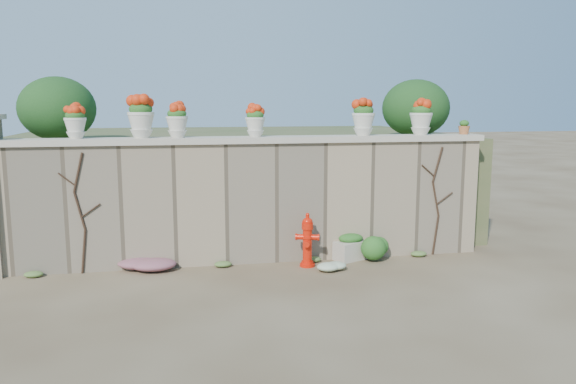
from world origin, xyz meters
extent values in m
plane|color=brown|center=(0.00, 0.00, 0.00)|extent=(80.00, 80.00, 0.00)
cube|color=gray|center=(0.00, 1.80, 1.00)|extent=(8.00, 0.40, 2.00)
cube|color=beige|center=(0.00, 1.80, 2.05)|extent=(8.10, 0.52, 0.10)
cube|color=#384C23|center=(0.00, 5.00, 1.00)|extent=(9.00, 6.00, 2.00)
ellipsoid|color=#143814|center=(-3.20, 3.00, 2.55)|extent=(1.30, 1.30, 1.10)
ellipsoid|color=#143814|center=(3.40, 3.00, 2.55)|extent=(1.30, 1.30, 1.10)
cylinder|color=black|center=(-2.66, 1.58, 0.35)|extent=(0.12, 0.04, 0.70)
cylinder|color=black|center=(-2.69, 1.58, 1.00)|extent=(0.17, 0.04, 0.61)
cylinder|color=black|center=(-2.67, 1.58, 1.60)|extent=(0.18, 0.04, 0.61)
cylinder|color=black|center=(-2.52, 1.58, 1.00)|extent=(0.30, 0.02, 0.22)
cylinder|color=black|center=(-2.85, 1.58, 1.50)|extent=(0.25, 0.02, 0.21)
cylinder|color=black|center=(3.24, 1.58, 0.35)|extent=(0.12, 0.04, 0.70)
cylinder|color=black|center=(3.22, 1.58, 1.00)|extent=(0.17, 0.04, 0.61)
cylinder|color=black|center=(3.23, 1.58, 1.60)|extent=(0.18, 0.04, 0.61)
cylinder|color=black|center=(3.38, 1.58, 1.00)|extent=(0.30, 0.02, 0.22)
cylinder|color=black|center=(3.05, 1.58, 1.50)|extent=(0.25, 0.02, 0.21)
cylinder|color=red|center=(0.86, 1.30, 0.02)|extent=(0.25, 0.25, 0.04)
cylinder|color=red|center=(0.86, 1.30, 0.36)|extent=(0.15, 0.15, 0.55)
cylinder|color=red|center=(0.86, 1.30, 0.49)|extent=(0.19, 0.19, 0.04)
cylinder|color=red|center=(0.86, 1.30, 0.68)|extent=(0.19, 0.19, 0.11)
ellipsoid|color=red|center=(0.86, 1.30, 0.77)|extent=(0.17, 0.17, 0.12)
cylinder|color=red|center=(0.86, 1.30, 0.84)|extent=(0.06, 0.06, 0.09)
cylinder|color=red|center=(0.74, 1.33, 0.49)|extent=(0.15, 0.12, 0.09)
cylinder|color=red|center=(0.98, 1.26, 0.49)|extent=(0.15, 0.12, 0.09)
cylinder|color=red|center=(0.83, 1.20, 0.40)|extent=(0.10, 0.11, 0.08)
cube|color=beige|center=(1.68, 1.55, 0.16)|extent=(0.63, 0.52, 0.32)
ellipsoid|color=#1E5119|center=(1.68, 1.55, 0.37)|extent=(0.49, 0.41, 0.16)
ellipsoid|color=#1E5119|center=(2.05, 1.39, 0.26)|extent=(0.55, 0.50, 0.52)
ellipsoid|color=#B62477|center=(-1.74, 1.54, 0.13)|extent=(0.94, 0.63, 0.25)
ellipsoid|color=white|center=(1.18, 0.92, 0.09)|extent=(0.50, 0.40, 0.18)
ellipsoid|color=#1E5119|center=(-2.71, 1.80, 2.46)|extent=(0.29, 0.29, 0.17)
ellipsoid|color=red|center=(-2.71, 1.80, 2.53)|extent=(0.25, 0.25, 0.18)
ellipsoid|color=#1E5119|center=(-1.72, 1.80, 2.55)|extent=(0.36, 0.36, 0.22)
ellipsoid|color=red|center=(-1.72, 1.80, 2.64)|extent=(0.32, 0.32, 0.23)
ellipsoid|color=#1E5119|center=(-1.17, 1.80, 2.48)|extent=(0.30, 0.30, 0.18)
ellipsoid|color=red|center=(-1.17, 1.80, 2.55)|extent=(0.26, 0.26, 0.19)
ellipsoid|color=#1E5119|center=(0.09, 1.80, 2.45)|extent=(0.28, 0.28, 0.17)
ellipsoid|color=red|center=(0.09, 1.80, 2.52)|extent=(0.25, 0.25, 0.18)
ellipsoid|color=#1E5119|center=(1.94, 1.80, 2.52)|extent=(0.34, 0.34, 0.20)
ellipsoid|color=red|center=(1.94, 1.80, 2.61)|extent=(0.30, 0.30, 0.21)
ellipsoid|color=#1E5119|center=(2.98, 1.80, 2.52)|extent=(0.34, 0.34, 0.20)
ellipsoid|color=red|center=(2.98, 1.80, 2.61)|extent=(0.30, 0.30, 0.21)
ellipsoid|color=#1E5119|center=(3.80, 1.80, 2.28)|extent=(0.17, 0.17, 0.12)
camera|label=1|loc=(-1.11, -7.38, 2.65)|focal=35.00mm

